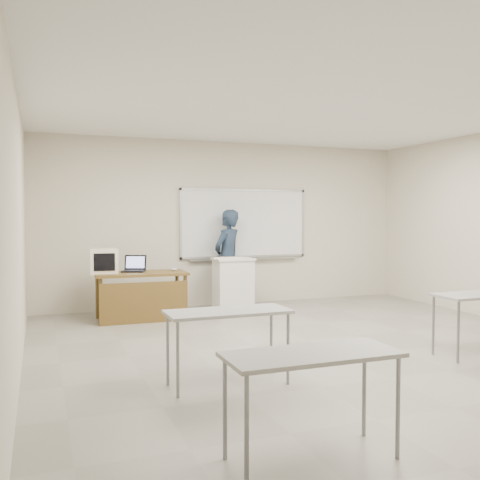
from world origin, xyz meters
name	(u,v)px	position (x,y,z in m)	size (l,w,h in m)	color
floor	(343,357)	(0.00, 0.00, -0.01)	(7.00, 8.00, 0.01)	gray
whiteboard	(244,224)	(0.30, 3.97, 1.48)	(2.48, 0.10, 1.31)	white
student_desks	(421,321)	(0.00, -1.35, 0.67)	(4.40, 2.20, 0.73)	gray
instructor_desk	(142,286)	(-1.80, 2.96, 0.54)	(1.41, 0.71, 0.75)	brown
podium	(233,285)	(-0.20, 3.20, 0.46)	(0.66, 0.48, 0.92)	silver
crt_monitor	(104,261)	(-2.35, 3.20, 0.94)	(0.41, 0.46, 0.39)	beige
laptop	(133,268)	(-1.90, 3.23, 0.81)	(0.35, 0.32, 0.26)	black
mouse	(174,269)	(-1.25, 3.12, 0.77)	(0.11, 0.07, 0.04)	silver
keyboard	(227,258)	(-0.35, 3.08, 0.93)	(0.47, 0.16, 0.03)	beige
presenter	(228,258)	(-0.11, 3.73, 0.88)	(0.64, 0.42, 1.75)	black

